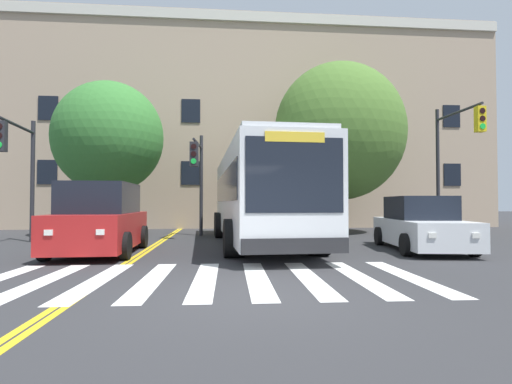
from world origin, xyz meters
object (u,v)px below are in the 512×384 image
object	(u,v)px
car_white_far_lane	(420,226)
traffic_light_far_corner	(19,158)
traffic_light_near_corner	(454,148)
traffic_light_overhead	(198,169)
car_red_near_lane	(101,220)
street_tree_curbside_small	(108,138)
city_bus	(258,194)
street_tree_curbside_large	(340,132)

from	to	relation	value
car_white_far_lane	traffic_light_far_corner	size ratio (longest dim) A/B	1.04
traffic_light_near_corner	traffic_light_overhead	bearing A→B (deg)	172.72
traffic_light_overhead	car_white_far_lane	bearing A→B (deg)	-35.04
car_red_near_lane	traffic_light_overhead	distance (m)	6.24
car_white_far_lane	street_tree_curbside_small	bearing A→B (deg)	150.74
traffic_light_near_corner	traffic_light_overhead	xyz separation A→B (m)	(-11.03, 1.41, -0.86)
city_bus	street_tree_curbside_large	distance (m)	7.42
car_white_far_lane	city_bus	bearing A→B (deg)	153.18
car_white_far_lane	street_tree_curbside_large	size ratio (longest dim) A/B	0.53
car_red_near_lane	street_tree_curbside_large	bearing A→B (deg)	37.17
car_red_near_lane	street_tree_curbside_large	size ratio (longest dim) A/B	0.50
traffic_light_far_corner	city_bus	bearing A→B (deg)	-0.47
traffic_light_far_corner	street_tree_curbside_small	distance (m)	4.65
car_red_near_lane	traffic_light_near_corner	xyz separation A→B (m)	(13.66, 3.88, 2.89)
car_red_near_lane	street_tree_curbside_large	distance (m)	12.85
car_red_near_lane	traffic_light_far_corner	distance (m)	5.02
traffic_light_overhead	street_tree_curbside_large	world-z (taller)	street_tree_curbside_large
city_bus	traffic_light_near_corner	world-z (taller)	traffic_light_near_corner
car_red_near_lane	traffic_light_overhead	xyz separation A→B (m)	(2.63, 5.29, 2.03)
car_white_far_lane	traffic_light_far_corner	bearing A→B (deg)	169.14
traffic_light_far_corner	traffic_light_near_corner	bearing A→B (deg)	3.96
car_red_near_lane	traffic_light_overhead	world-z (taller)	traffic_light_overhead
street_tree_curbside_small	traffic_light_overhead	bearing A→B (deg)	-17.25
street_tree_curbside_small	car_white_far_lane	bearing A→B (deg)	-29.26
city_bus	car_red_near_lane	xyz separation A→B (m)	(-5.04, -2.61, -0.84)
car_white_far_lane	street_tree_curbside_large	distance (m)	8.53
car_red_near_lane	traffic_light_far_corner	size ratio (longest dim) A/B	0.98
traffic_light_near_corner	car_red_near_lane	bearing A→B (deg)	-164.15
street_tree_curbside_large	traffic_light_near_corner	bearing A→B (deg)	-41.18
traffic_light_far_corner	street_tree_curbside_large	bearing A→B (deg)	19.27
car_red_near_lane	traffic_light_far_corner	world-z (taller)	traffic_light_far_corner
traffic_light_near_corner	street_tree_curbside_small	distance (m)	15.52
city_bus	car_red_near_lane	bearing A→B (deg)	-152.64
city_bus	street_tree_curbside_large	world-z (taller)	street_tree_curbside_large
car_white_far_lane	street_tree_curbside_small	world-z (taller)	street_tree_curbside_small
car_red_near_lane	traffic_light_far_corner	bearing A→B (deg)	143.86
traffic_light_near_corner	traffic_light_far_corner	world-z (taller)	traffic_light_near_corner
city_bus	street_tree_curbside_small	xyz separation A→B (m)	(-6.63, 3.99, 2.71)
car_red_near_lane	traffic_light_near_corner	bearing A→B (deg)	15.85
city_bus	traffic_light_far_corner	size ratio (longest dim) A/B	2.53
city_bus	traffic_light_far_corner	bearing A→B (deg)	179.53
traffic_light_far_corner	traffic_light_overhead	xyz separation A→B (m)	(6.30, 2.61, -0.12)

